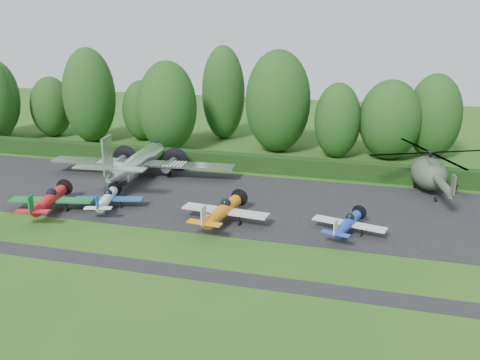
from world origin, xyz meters
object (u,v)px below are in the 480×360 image
(helicopter, at_px, (429,170))
(light_plane_blue, at_px, (348,224))
(light_plane_red, at_px, (49,200))
(light_plane_white, at_px, (107,199))
(transport_plane, at_px, (137,163))
(light_plane_orange, at_px, (223,211))

(helicopter, bearing_deg, light_plane_blue, -105.86)
(light_plane_blue, distance_m, helicopter, 16.14)
(light_plane_red, height_order, light_plane_blue, light_plane_red)
(light_plane_white, xyz_separation_m, helicopter, (30.00, 14.31, 1.27))
(light_plane_red, xyz_separation_m, light_plane_blue, (27.60, 2.21, -0.25))
(transport_plane, bearing_deg, light_plane_blue, -16.18)
(light_plane_red, distance_m, helicopter, 38.54)
(light_plane_white, height_order, light_plane_orange, light_plane_orange)
(transport_plane, distance_m, light_plane_blue, 26.31)
(light_plane_white, bearing_deg, light_plane_blue, 14.93)
(transport_plane, distance_m, light_plane_white, 9.90)
(light_plane_blue, bearing_deg, light_plane_red, 171.03)
(light_plane_red, bearing_deg, light_plane_blue, 17.65)
(light_plane_orange, bearing_deg, transport_plane, 136.56)
(light_plane_white, relative_size, helicopter, 0.44)
(light_plane_orange, bearing_deg, light_plane_red, 179.90)
(light_plane_red, xyz_separation_m, light_plane_white, (4.76, 2.31, -0.21))
(light_plane_white, xyz_separation_m, light_plane_blue, (22.84, -0.10, -0.04))
(light_plane_red, height_order, helicopter, helicopter)
(light_plane_blue, relative_size, helicopter, 0.43)
(light_plane_white, xyz_separation_m, light_plane_orange, (11.90, -0.70, 0.22))
(light_plane_orange, height_order, light_plane_blue, light_plane_orange)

